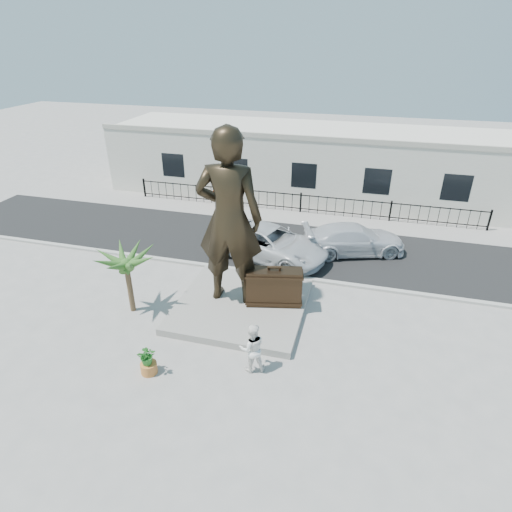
{
  "coord_description": "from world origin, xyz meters",
  "views": [
    {
      "loc": [
        3.99,
        -12.65,
        10.31
      ],
      "look_at": [
        0.0,
        2.0,
        2.3
      ],
      "focal_mm": 30.0,
      "sensor_mm": 36.0,
      "label": 1
    }
  ],
  "objects": [
    {
      "name": "ground",
      "position": [
        0.0,
        0.0,
        0.0
      ],
      "size": [
        100.0,
        100.0,
        0.0
      ],
      "primitive_type": "plane",
      "color": "#9E9991",
      "rests_on": "ground"
    },
    {
      "name": "street",
      "position": [
        0.0,
        8.0,
        0.01
      ],
      "size": [
        40.0,
        7.0,
        0.01
      ],
      "primitive_type": "cube",
      "color": "black",
      "rests_on": "ground"
    },
    {
      "name": "curb",
      "position": [
        0.0,
        4.5,
        0.06
      ],
      "size": [
        40.0,
        0.25,
        0.12
      ],
      "primitive_type": "cube",
      "color": "#A5A399",
      "rests_on": "ground"
    },
    {
      "name": "far_sidewalk",
      "position": [
        0.0,
        12.0,
        0.01
      ],
      "size": [
        40.0,
        2.5,
        0.02
      ],
      "primitive_type": "cube",
      "color": "#9E9991",
      "rests_on": "ground"
    },
    {
      "name": "plinth",
      "position": [
        -0.5,
        1.5,
        0.15
      ],
      "size": [
        5.2,
        5.2,
        0.3
      ],
      "primitive_type": "cube",
      "color": "gray",
      "rests_on": "ground"
    },
    {
      "name": "fence",
      "position": [
        0.0,
        12.8,
        0.6
      ],
      "size": [
        22.0,
        0.1,
        1.2
      ],
      "primitive_type": "cube",
      "color": "black",
      "rests_on": "ground"
    },
    {
      "name": "building",
      "position": [
        0.0,
        17.0,
        2.2
      ],
      "size": [
        28.0,
        7.0,
        4.4
      ],
      "primitive_type": "cube",
      "color": "silver",
      "rests_on": "ground"
    },
    {
      "name": "statue",
      "position": [
        -1.02,
        1.79,
        3.89
      ],
      "size": [
        2.71,
        1.87,
        7.17
      ],
      "primitive_type": "imported",
      "rotation": [
        0.0,
        0.0,
        3.2
      ],
      "color": "black",
      "rests_on": "plinth"
    },
    {
      "name": "suitcase",
      "position": [
        0.81,
        1.8,
        1.09
      ],
      "size": [
        2.34,
        1.19,
        1.58
      ],
      "primitive_type": "cube",
      "rotation": [
        0.0,
        0.0,
        0.22
      ],
      "color": "black",
      "rests_on": "plinth"
    },
    {
      "name": "tourist",
      "position": [
        0.93,
        -1.88,
        0.92
      ],
      "size": [
        1.09,
        0.98,
        1.84
      ],
      "primitive_type": "imported",
      "rotation": [
        0.0,
        0.0,
        3.53
      ],
      "color": "white",
      "rests_on": "ground"
    },
    {
      "name": "car_white",
      "position": [
        -0.42,
        6.22,
        0.84
      ],
      "size": [
        6.51,
        4.37,
        1.66
      ],
      "primitive_type": "imported",
      "rotation": [
        0.0,
        0.0,
        1.27
      ],
      "color": "silver",
      "rests_on": "street"
    },
    {
      "name": "car_silver",
      "position": [
        3.62,
        7.93,
        0.77
      ],
      "size": [
        5.67,
        3.78,
        1.52
      ],
      "primitive_type": "imported",
      "rotation": [
        0.0,
        0.0,
        1.91
      ],
      "color": "silver",
      "rests_on": "street"
    },
    {
      "name": "worker",
      "position": [
        -5.37,
        12.24,
        0.92
      ],
      "size": [
        1.22,
        0.76,
        1.81
      ],
      "primitive_type": "imported",
      "rotation": [
        0.0,
        0.0,
        0.08
      ],
      "color": "red",
      "rests_on": "far_sidewalk"
    },
    {
      "name": "palm_tree",
      "position": [
        -4.81,
        0.2,
        0.0
      ],
      "size": [
        1.8,
        1.8,
        3.2
      ],
      "primitive_type": null,
      "color": "#2F571F",
      "rests_on": "ground"
    },
    {
      "name": "planter",
      "position": [
        -2.41,
        -2.96,
        0.2
      ],
      "size": [
        0.56,
        0.56,
        0.4
      ],
      "primitive_type": "cylinder",
      "color": "#C07032",
      "rests_on": "ground"
    },
    {
      "name": "shrub",
      "position": [
        -2.41,
        -2.96,
        0.75
      ],
      "size": [
        0.79,
        0.75,
        0.69
      ],
      "primitive_type": "imported",
      "rotation": [
        0.0,
        0.0,
        0.43
      ],
      "color": "#267024",
      "rests_on": "planter"
    }
  ]
}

